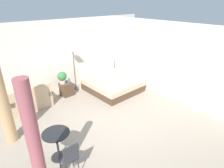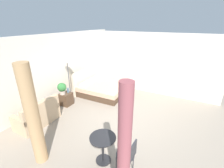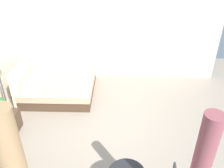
% 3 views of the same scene
% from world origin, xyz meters
% --- Properties ---
extents(ground_plane, '(8.48, 9.30, 0.02)m').
position_xyz_m(ground_plane, '(0.00, 0.00, -0.01)').
color(ground_plane, gray).
extents(wall_back, '(8.48, 0.12, 2.76)m').
position_xyz_m(wall_back, '(0.00, 3.15, 1.38)').
color(wall_back, silver).
rests_on(wall_back, ground).
extents(wall_right, '(0.12, 6.30, 2.76)m').
position_xyz_m(wall_right, '(2.74, 0.00, 1.38)').
color(wall_right, silver).
rests_on(wall_right, ground).
extents(bed, '(1.91, 2.04, 1.09)m').
position_xyz_m(bed, '(1.54, 1.73, 0.26)').
color(bed, '#473323').
rests_on(bed, ground).
extents(couch, '(1.33, 0.72, 0.87)m').
position_xyz_m(couch, '(-1.53, 2.38, 0.29)').
color(couch, tan).
rests_on(couch, ground).
extents(nightstand, '(0.43, 0.44, 0.51)m').
position_xyz_m(nightstand, '(-0.11, 2.49, 0.25)').
color(nightstand, '#473323').
rests_on(nightstand, ground).
extents(potted_plant, '(0.35, 0.35, 0.47)m').
position_xyz_m(potted_plant, '(-0.21, 2.53, 0.77)').
color(potted_plant, tan).
rests_on(potted_plant, nightstand).
extents(vase, '(0.09, 0.09, 0.19)m').
position_xyz_m(vase, '(0.01, 2.45, 0.60)').
color(vase, slate).
rests_on(vase, nightstand).
extents(floor_lamp, '(0.32, 0.32, 1.84)m').
position_xyz_m(floor_lamp, '(0.46, 2.76, 1.56)').
color(floor_lamp, '#3F3F44').
rests_on(floor_lamp, ground).
extents(balcony_table, '(0.62, 0.62, 0.71)m').
position_xyz_m(balcony_table, '(-1.82, -0.27, 0.49)').
color(balcony_table, black).
rests_on(balcony_table, ground).
extents(cafe_chair_near_window, '(0.43, 0.43, 0.88)m').
position_xyz_m(cafe_chair_near_window, '(-1.86, -0.93, 0.55)').
color(cafe_chair_near_window, '#2D2D33').
rests_on(cafe_chair_near_window, ground).
extents(curtain_left, '(0.22, 0.22, 2.46)m').
position_xyz_m(curtain_left, '(-2.49, -1.07, 1.23)').
color(curtain_left, '#994C51').
rests_on(curtain_left, ground).
extents(curtain_right, '(0.29, 0.29, 2.46)m').
position_xyz_m(curtain_right, '(-2.49, 1.11, 1.23)').
color(curtain_right, tan).
rests_on(curtain_right, ground).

